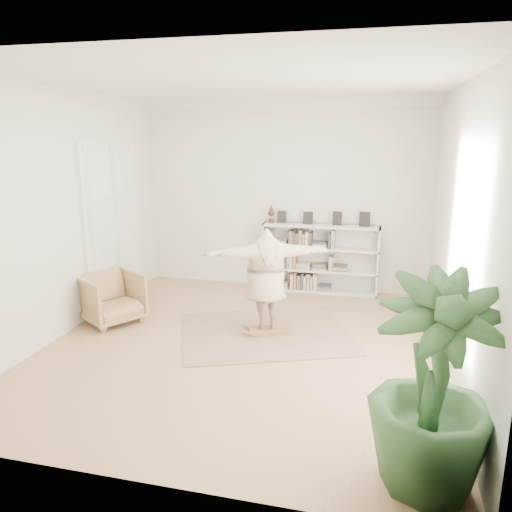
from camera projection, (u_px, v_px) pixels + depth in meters
The scene contains 9 objects.
floor at pixel (243, 346), 7.16m from camera, with size 6.00×6.00×0.00m, color #A78356.
room_shell at pixel (284, 103), 9.10m from camera, with size 6.00×6.00×6.00m.
doors at pixel (113, 226), 8.68m from camera, with size 0.09×1.78×2.92m.
bookshelf at pixel (319, 259), 9.49m from camera, with size 2.20×0.35×1.64m.
armchair at pixel (112, 298), 8.00m from camera, with size 0.85×0.88×0.80m, color tan.
rug at pixel (266, 333), 7.60m from camera, with size 2.50×2.00×0.02m, color tan.
rocker_board at pixel (266, 329), 7.58m from camera, with size 0.59×0.48×0.11m.
person at pixel (266, 277), 7.39m from camera, with size 1.89×0.51×1.54m, color #C4AE93.
houseplant at pixel (433, 385), 4.12m from camera, with size 1.06×1.06×1.88m, color #2C562B.
Camera 1 is at (1.77, -6.41, 2.97)m, focal length 35.00 mm.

